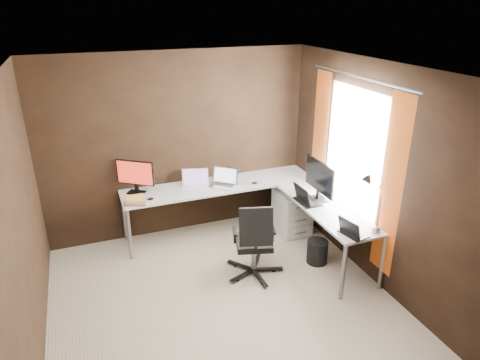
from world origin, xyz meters
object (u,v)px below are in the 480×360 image
at_px(laptop_white, 195,183).
at_px(wastebasket, 317,252).
at_px(office_chair, 254,254).
at_px(monitor_left, 135,175).
at_px(desk_lamp, 372,197).
at_px(laptop_silver, 224,182).
at_px(monitor_right, 320,178).
at_px(laptop_black_big, 306,199).
at_px(drawer_pedestal, 292,212).
at_px(laptop_black_small, 352,231).
at_px(book_stack, 135,200).

height_order(laptop_white, wastebasket, laptop_white).
xyz_separation_m(laptop_white, office_chair, (0.37, -1.17, -0.50)).
height_order(monitor_left, desk_lamp, desk_lamp).
height_order(laptop_silver, desk_lamp, desk_lamp).
relative_size(monitor_left, monitor_right, 0.70).
bearing_deg(monitor_right, laptop_black_big, 94.69).
height_order(drawer_pedestal, monitor_right, monitor_right).
height_order(laptop_white, office_chair, office_chair).
relative_size(drawer_pedestal, office_chair, 0.62).
bearing_deg(office_chair, laptop_silver, 105.96).
bearing_deg(laptop_black_small, wastebasket, -11.06).
xyz_separation_m(laptop_black_small, book_stack, (-2.06, 1.62, -0.01)).
xyz_separation_m(laptop_silver, wastebasket, (0.84, -1.13, -0.63)).
bearing_deg(laptop_black_big, laptop_silver, 40.66).
height_order(monitor_left, book_stack, monitor_left).
bearing_deg(laptop_white, book_stack, -150.45).
height_order(monitor_left, wastebasket, monitor_left).
bearing_deg(desk_lamp, laptop_silver, 139.75).
distance_m(drawer_pedestal, laptop_black_big, 0.76).
bearing_deg(wastebasket, monitor_left, 146.58).
bearing_deg(laptop_silver, laptop_white, -152.77).
bearing_deg(laptop_white, laptop_silver, 2.59).
xyz_separation_m(laptop_black_big, laptop_black_small, (0.07, -0.88, -0.01)).
relative_size(laptop_white, desk_lamp, 0.63).
relative_size(drawer_pedestal, desk_lamp, 0.93).
distance_m(monitor_left, laptop_black_small, 2.79).
bearing_deg(monitor_left, book_stack, -66.49).
bearing_deg(wastebasket, desk_lamp, -69.46).
height_order(drawer_pedestal, monitor_left, monitor_left).
height_order(drawer_pedestal, laptop_black_small, laptop_black_small).
distance_m(laptop_silver, wastebasket, 1.54).
relative_size(laptop_silver, laptop_black_big, 1.22).
relative_size(laptop_black_small, book_stack, 1.10).
bearing_deg(drawer_pedestal, laptop_black_small, -92.32).
bearing_deg(laptop_black_small, office_chair, 40.18).
bearing_deg(laptop_black_big, monitor_left, 60.06).
bearing_deg(laptop_silver, office_chair, -50.16).
distance_m(drawer_pedestal, laptop_white, 1.42).
relative_size(laptop_silver, book_stack, 1.45).
xyz_separation_m(laptop_white, desk_lamp, (1.44, -1.82, 0.36)).
bearing_deg(laptop_black_small, monitor_left, 34.02).
bearing_deg(laptop_silver, laptop_black_big, -8.18).
bearing_deg(desk_lamp, office_chair, 166.96).
relative_size(laptop_black_big, office_chair, 0.37).
relative_size(drawer_pedestal, monitor_left, 1.35).
distance_m(laptop_white, laptop_silver, 0.38).
xyz_separation_m(laptop_white, laptop_silver, (0.37, -0.08, 0.00)).
relative_size(laptop_white, office_chair, 0.42).
relative_size(laptop_white, laptop_black_big, 1.13).
height_order(drawer_pedestal, laptop_silver, laptop_silver).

